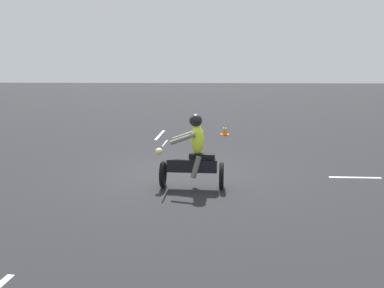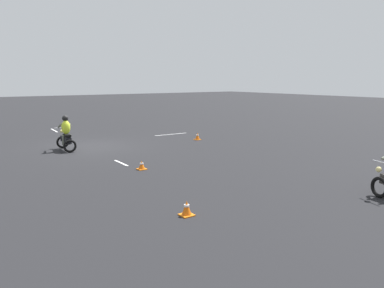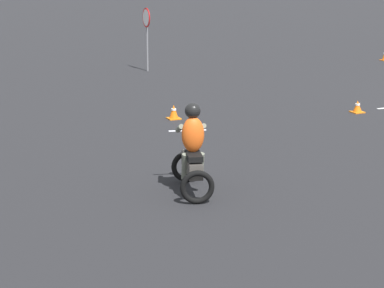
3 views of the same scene
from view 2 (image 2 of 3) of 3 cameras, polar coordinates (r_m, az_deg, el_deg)
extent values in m
plane|color=black|center=(19.12, -15.39, -0.41)|extent=(120.00, 120.00, 0.00)
torus|color=black|center=(19.05, -19.10, 0.27)|extent=(0.60, 0.12, 0.60)
torus|color=black|center=(17.81, -18.11, -0.31)|extent=(0.60, 0.12, 0.60)
cube|color=black|center=(18.39, -18.66, 0.67)|extent=(0.27, 1.11, 0.28)
cube|color=black|center=(18.15, -18.53, 1.26)|extent=(0.28, 0.57, 0.10)
cylinder|color=silver|center=(18.91, -19.18, 2.35)|extent=(0.70, 0.06, 0.04)
sphere|color=#F2E08C|center=(19.05, -19.24, 1.85)|extent=(0.16, 0.16, 0.16)
ellipsoid|color=#D8F233|center=(18.20, -18.67, 2.42)|extent=(0.41, 0.29, 0.64)
cylinder|color=slate|center=(18.53, -18.30, 2.72)|extent=(0.11, 0.55, 0.27)
cylinder|color=slate|center=(18.44, -19.50, 2.62)|extent=(0.11, 0.55, 0.27)
cylinder|color=slate|center=(18.33, -18.16, 0.66)|extent=(0.13, 0.25, 0.51)
cylinder|color=slate|center=(18.27, -19.01, 0.59)|extent=(0.13, 0.25, 0.51)
sphere|color=black|center=(18.19, -18.77, 3.74)|extent=(0.29, 0.29, 0.28)
torus|color=black|center=(11.81, 26.65, -5.91)|extent=(0.26, 0.60, 0.60)
cylinder|color=silver|center=(11.69, 27.09, -2.57)|extent=(0.22, 0.68, 0.04)
sphere|color=#F2E08C|center=(11.63, 26.57, -3.49)|extent=(0.20, 0.20, 0.16)
cube|color=orange|center=(20.55, 0.84, 0.68)|extent=(0.32, 0.32, 0.03)
cone|color=orange|center=(20.52, 0.84, 1.23)|extent=(0.24, 0.24, 0.37)
cylinder|color=white|center=(20.51, 0.85, 1.38)|extent=(0.13, 0.13, 0.05)
cube|color=orange|center=(13.97, -7.66, -3.81)|extent=(0.32, 0.32, 0.03)
cone|color=orange|center=(13.93, -7.67, -3.15)|extent=(0.24, 0.24, 0.30)
cylinder|color=white|center=(13.92, -7.68, -2.97)|extent=(0.13, 0.13, 0.05)
cube|color=orange|center=(9.32, -0.82, -10.75)|extent=(0.32, 0.32, 0.03)
cone|color=orange|center=(9.25, -0.82, -9.66)|extent=(0.24, 0.24, 0.35)
cylinder|color=white|center=(9.24, -0.82, -9.36)|extent=(0.13, 0.13, 0.05)
cube|color=silver|center=(15.17, -10.75, -2.85)|extent=(0.11, 1.24, 0.01)
cube|color=silver|center=(22.63, -3.21, 1.49)|extent=(2.18, 0.14, 0.01)
cube|color=silver|center=(25.91, -20.26, 1.96)|extent=(0.20, 1.94, 0.01)
camera|label=1|loc=(17.39, -44.82, 4.77)|focal=35.00mm
camera|label=3|loc=(22.49, 56.20, 7.75)|focal=70.00mm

